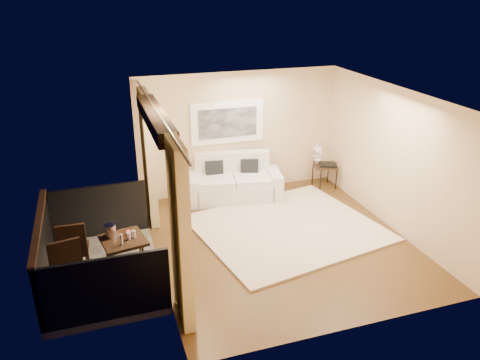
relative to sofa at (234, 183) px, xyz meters
name	(u,v)px	position (x,y,z in m)	size (l,w,h in m)	color
floor	(280,241)	(0.25, -2.09, -0.35)	(5.00, 5.00, 0.00)	brown
room_shell	(155,118)	(-1.88, -2.09, 2.17)	(5.00, 6.40, 5.00)	white
balcony	(93,263)	(-3.06, -2.09, -0.17)	(1.81, 2.60, 1.17)	#605B56
curtains	(162,189)	(-1.86, -2.09, 0.99)	(0.16, 4.80, 2.64)	#CCB57D
artwork	(228,122)	(-0.01, 0.37, 1.27)	(1.62, 0.07, 0.92)	white
rug	(287,228)	(0.56, -1.71, -0.32)	(3.28, 2.86, 0.04)	beige
sofa	(234,183)	(0.00, 0.00, 0.00)	(2.16, 1.22, 0.98)	silver
side_table	(325,167)	(2.18, -0.09, 0.15)	(0.64, 0.64, 0.55)	#311C10
tray	(328,165)	(2.22, -0.17, 0.23)	(0.38, 0.28, 0.05)	black
orchid	(318,155)	(2.03, 0.02, 0.43)	(0.24, 0.16, 0.45)	white
bistro_table	(124,243)	(-2.55, -2.48, 0.33)	(0.75, 0.75, 0.76)	#311C10
balcony_chair_far	(73,246)	(-3.31, -2.18, 0.24)	(0.45, 0.46, 1.02)	#311C10
balcony_chair_near	(68,271)	(-3.37, -2.91, 0.27)	(0.54, 0.54, 1.06)	#311C10
ice_bucket	(110,231)	(-2.73, -2.34, 0.51)	(0.18, 0.18, 0.20)	white
candle	(129,233)	(-2.46, -2.37, 0.45)	(0.06, 0.06, 0.07)	#F71635
vase	(121,240)	(-2.59, -2.65, 0.50)	(0.04, 0.04, 0.18)	silver
glass_a	(129,236)	(-2.47, -2.52, 0.47)	(0.06, 0.06, 0.12)	silver
glass_b	(134,234)	(-2.39, -2.49, 0.47)	(0.06, 0.06, 0.12)	silver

